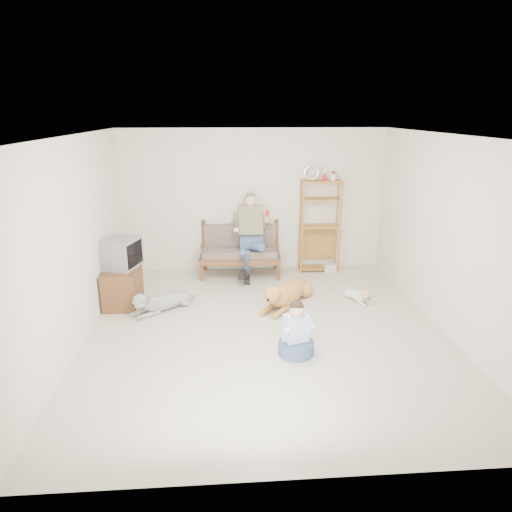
{
  "coord_description": "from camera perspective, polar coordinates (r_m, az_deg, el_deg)",
  "views": [
    {
      "loc": [
        -0.57,
        -5.83,
        2.99
      ],
      "look_at": [
        -0.07,
        1.0,
        0.81
      ],
      "focal_mm": 32.0,
      "sensor_mm": 36.0,
      "label": 1
    }
  ],
  "objects": [
    {
      "name": "wall_left",
      "position": [
        6.36,
        -21.69,
        1.45
      ],
      "size": [
        0.0,
        5.5,
        5.5
      ],
      "primitive_type": "plane",
      "rotation": [
        1.57,
        0.0,
        1.57
      ],
      "color": "beige",
      "rests_on": "ground"
    },
    {
      "name": "etagere",
      "position": [
        8.83,
        7.97,
        3.85
      ],
      "size": [
        0.78,
        0.34,
        2.06
      ],
      "color": "#AC8036",
      "rests_on": "ground"
    },
    {
      "name": "floor",
      "position": [
        6.58,
        1.28,
        -9.36
      ],
      "size": [
        5.5,
        5.5,
        0.0
      ],
      "primitive_type": "plane",
      "color": "silver",
      "rests_on": "ground"
    },
    {
      "name": "wall_outlet",
      "position": [
        9.0,
        -8.31,
        0.11
      ],
      "size": [
        0.12,
        0.02,
        0.08
      ],
      "primitive_type": "cube",
      "color": "white",
      "rests_on": "ground"
    },
    {
      "name": "wall_back",
      "position": [
        8.76,
        -0.37,
        6.88
      ],
      "size": [
        5.0,
        0.0,
        5.0
      ],
      "primitive_type": "plane",
      "rotation": [
        1.57,
        0.0,
        0.0
      ],
      "color": "beige",
      "rests_on": "ground"
    },
    {
      "name": "ceiling",
      "position": [
        5.87,
        1.46,
        14.84
      ],
      "size": [
        5.5,
        5.5,
        0.0
      ],
      "primitive_type": "plane",
      "rotation": [
        3.14,
        0.0,
        0.0
      ],
      "color": "white",
      "rests_on": "ground"
    },
    {
      "name": "wall_right",
      "position": [
        6.79,
        22.87,
        2.29
      ],
      "size": [
        0.0,
        5.5,
        5.5
      ],
      "primitive_type": "plane",
      "rotation": [
        1.57,
        0.0,
        -1.57
      ],
      "color": "beige",
      "rests_on": "ground"
    },
    {
      "name": "crt_tv",
      "position": [
        7.54,
        -16.42,
        0.35
      ],
      "size": [
        0.6,
        0.68,
        0.47
      ],
      "rotation": [
        0.0,
        0.0,
        -0.29
      ],
      "color": "slate",
      "rests_on": "tv_stand"
    },
    {
      "name": "tv_stand",
      "position": [
        7.69,
        -16.36,
        -3.54
      ],
      "size": [
        0.5,
        0.9,
        0.6
      ],
      "rotation": [
        0.0,
        0.0,
        0.0
      ],
      "color": "brown",
      "rests_on": "ground"
    },
    {
      "name": "book_stack",
      "position": [
        9.02,
        9.2,
        -1.43
      ],
      "size": [
        0.23,
        0.18,
        0.14
      ],
      "primitive_type": "cube",
      "rotation": [
        0.0,
        0.0,
        0.06
      ],
      "color": "white",
      "rests_on": "ground"
    },
    {
      "name": "man",
      "position": [
        8.39,
        -0.76,
        1.96
      ],
      "size": [
        0.59,
        0.85,
        1.37
      ],
      "color": "#465780",
      "rests_on": "loveseat"
    },
    {
      "name": "golden_retriever",
      "position": [
        7.37,
        3.75,
        -4.68
      ],
      "size": [
        0.97,
        1.36,
        0.47
      ],
      "rotation": [
        0.0,
        0.0,
        -0.6
      ],
      "color": "#B7763F",
      "rests_on": "ground"
    },
    {
      "name": "wall_front",
      "position": [
        3.54,
        5.7,
        -10.05
      ],
      "size": [
        5.0,
        0.0,
        5.0
      ],
      "primitive_type": "plane",
      "rotation": [
        -1.57,
        0.0,
        0.0
      ],
      "color": "beige",
      "rests_on": "ground"
    },
    {
      "name": "terrier",
      "position": [
        7.69,
        12.83,
        -4.84
      ],
      "size": [
        0.34,
        0.62,
        0.25
      ],
      "rotation": [
        0.0,
        0.0,
        0.39
      ],
      "color": "white",
      "rests_on": "ground"
    },
    {
      "name": "loveseat",
      "position": [
        8.65,
        -2.02,
        0.83
      ],
      "size": [
        1.53,
        0.77,
        0.95
      ],
      "rotation": [
        0.0,
        0.0,
        -0.05
      ],
      "color": "brown",
      "rests_on": "ground"
    },
    {
      "name": "shaggy_dog",
      "position": [
        7.31,
        -11.77,
        -5.58
      ],
      "size": [
        1.0,
        0.87,
        0.37
      ],
      "rotation": [
        0.0,
        0.0,
        -0.91
      ],
      "color": "silver",
      "rests_on": "ground"
    },
    {
      "name": "child",
      "position": [
        5.93,
        5.05,
        -9.8
      ],
      "size": [
        0.46,
        0.46,
        0.73
      ],
      "rotation": [
        0.0,
        0.0,
        0.31
      ],
      "color": "#465780",
      "rests_on": "ground"
    }
  ]
}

